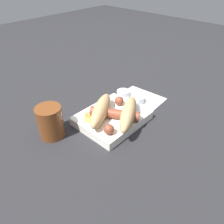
# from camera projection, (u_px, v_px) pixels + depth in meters

# --- Properties ---
(ground_plane) EXTENTS (3.00, 3.00, 0.00)m
(ground_plane) POSITION_uv_depth(u_px,v_px,m) (112.00, 121.00, 0.71)
(ground_plane) COLOR #232326
(food_tray) EXTENTS (0.21, 0.17, 0.03)m
(food_tray) POSITION_uv_depth(u_px,v_px,m) (112.00, 118.00, 0.70)
(food_tray) COLOR silver
(food_tray) RESTS_ON ground_plane
(bread_roll) EXTENTS (0.22, 0.20, 0.05)m
(bread_roll) POSITION_uv_depth(u_px,v_px,m) (114.00, 112.00, 0.66)
(bread_roll) COLOR tan
(bread_roll) RESTS_ON food_tray
(sausage) EXTENTS (0.16, 0.15, 0.03)m
(sausage) POSITION_uv_depth(u_px,v_px,m) (114.00, 114.00, 0.67)
(sausage) COLOR brown
(sausage) RESTS_ON food_tray
(pickled_veggies) EXTENTS (0.07, 0.06, 0.00)m
(pickled_veggies) POSITION_uv_depth(u_px,v_px,m) (94.00, 115.00, 0.69)
(pickled_veggies) COLOR #F99E4C
(pickled_veggies) RESTS_ON food_tray
(napkin) EXTENTS (0.17, 0.17, 0.00)m
(napkin) POSITION_uv_depth(u_px,v_px,m) (138.00, 100.00, 0.81)
(napkin) COLOR white
(napkin) RESTS_ON ground_plane
(condiment_cup_near) EXTENTS (0.05, 0.05, 0.03)m
(condiment_cup_near) POSITION_uv_depth(u_px,v_px,m) (137.00, 100.00, 0.79)
(condiment_cup_near) COLOR silver
(condiment_cup_near) RESTS_ON ground_plane
(condiment_cup_far) EXTENTS (0.05, 0.05, 0.03)m
(condiment_cup_far) POSITION_uv_depth(u_px,v_px,m) (123.00, 94.00, 0.83)
(condiment_cup_far) COLOR silver
(condiment_cup_far) RESTS_ON ground_plane
(drink_glass) EXTENTS (0.07, 0.07, 0.10)m
(drink_glass) POSITION_uv_depth(u_px,v_px,m) (50.00, 122.00, 0.63)
(drink_glass) COLOR brown
(drink_glass) RESTS_ON ground_plane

